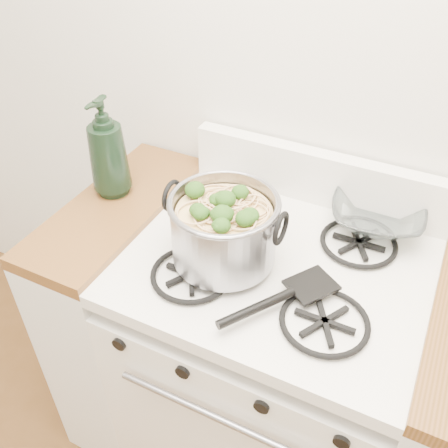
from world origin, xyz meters
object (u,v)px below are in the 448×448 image
Objects in this scene: bottle at (107,148)px; glass_bowl at (376,219)px; gas_range at (267,369)px; spatula at (312,283)px; stock_pot at (224,229)px.

glass_bowl is at bearing 11.93° from bottle.
gas_range is 3.11× the size of bottle.
bottle is (-0.66, 0.12, 0.13)m from spatula.
glass_bowl is at bearing 109.15° from spatula.
stock_pot reaches higher than spatula.
stock_pot reaches higher than gas_range.
bottle is at bearing -156.54° from spatula.
gas_range is at bearing 27.13° from stock_pot.
bottle is at bearing 164.92° from stock_pot.
spatula is 0.68m from bottle.
stock_pot is 1.01× the size of bottle.
stock_pot is at bearing -147.45° from spatula.
stock_pot is (-0.12, -0.06, 0.57)m from gas_range.
stock_pot is at bearing -17.65° from bottle.
bottle reaches higher than stock_pot.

